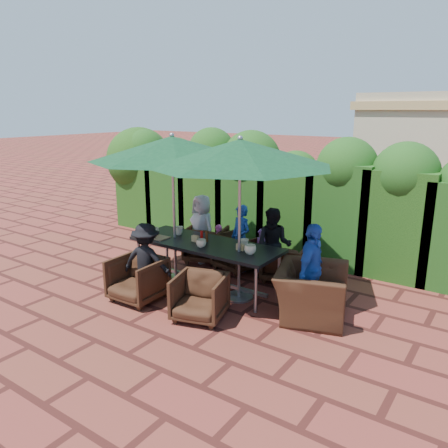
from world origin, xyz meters
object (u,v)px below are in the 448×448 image
Objects in this scene: umbrella_left at (172,149)px; chair_end_right at (312,284)px; umbrella_right at (240,153)px; chair_far_right at (286,260)px; chair_far_mid at (238,250)px; chair_far_left at (206,242)px; chair_near_left at (137,277)px; dining_table at (205,247)px; chair_near_right at (200,295)px.

chair_end_right is (2.43, 0.05, -1.74)m from umbrella_left.
chair_end_right is at bearing 3.54° from umbrella_right.
chair_far_right is at bearing 33.73° from umbrella_left.
chair_end_right is (1.85, -0.98, 0.11)m from chair_far_mid.
chair_far_left reaches higher than chair_far_mid.
umbrella_left is 2.46× the size of chair_end_right.
chair_end_right is (2.37, 1.00, 0.10)m from chair_near_left.
dining_table is 0.92× the size of umbrella_right.
chair_near_right is (0.63, -1.93, -0.01)m from chair_far_mid.
chair_near_right is (1.21, -0.90, -1.87)m from umbrella_left.
chair_near_right is at bearing -36.59° from umbrella_left.
umbrella_left is 3.68× the size of chair_far_mid.
umbrella_left reaches higher than chair_end_right.
dining_table is 1.04m from chair_far_mid.
chair_near_left reaches higher than chair_far_mid.
chair_end_right is at bearing 164.95° from chair_far_mid.
dining_table is 0.95× the size of umbrella_left.
chair_end_right reaches higher than chair_far_left.
chair_far_left is (-0.15, 1.06, -1.84)m from umbrella_left.
dining_table is 1.17m from chair_near_right.
chair_far_mid is 1.01× the size of chair_far_right.
umbrella_right is 2.52× the size of chair_end_right.
chair_near_right is at bearing -57.19° from dining_table.
chair_far_left reaches higher than chair_near_right.
umbrella_left reaches higher than chair_near_right.
chair_end_right reaches higher than chair_far_right.
chair_far_left is 0.73m from chair_far_mid.
dining_table reaches higher than chair_near_right.
chair_near_right is 0.65× the size of chair_end_right.
chair_near_left reaches higher than chair_near_right.
chair_far_mid is 0.67× the size of chair_end_right.
chair_near_left is 2.58m from chair_end_right.
chair_far_mid is 0.97m from chair_far_right.
umbrella_left reaches higher than chair_far_left.
chair_far_left is 2.77m from chair_end_right.
chair_far_mid is 2.10m from chair_end_right.
chair_end_right is (1.22, 0.95, 0.12)m from chair_near_right.
chair_far_left reaches higher than chair_near_left.
chair_far_right is 1.96m from chair_near_right.
chair_near_left is at bearing 44.93° from chair_far_right.
umbrella_left is (-0.60, -0.05, 1.54)m from dining_table.
chair_near_left is (0.06, -0.95, -1.85)m from umbrella_left.
chair_far_right is (0.97, -0.00, -0.00)m from chair_far_mid.
dining_table is 1.68m from umbrella_right.
umbrella_right reaches higher than chair_near_left.
chair_near_left is at bearing -86.17° from umbrella_left.
chair_near_left is (0.21, -2.01, -0.00)m from chair_far_left.
umbrella_right reaches higher than dining_table.
chair_end_right is at bearing 123.94° from chair_far_right.
chair_far_left is 1.07× the size of chair_near_right.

